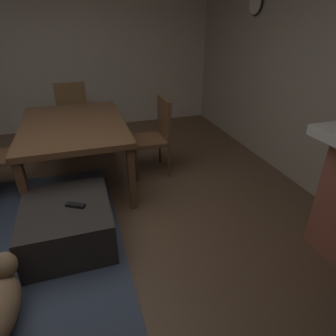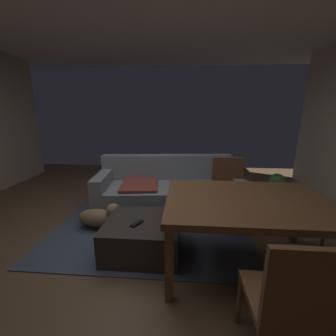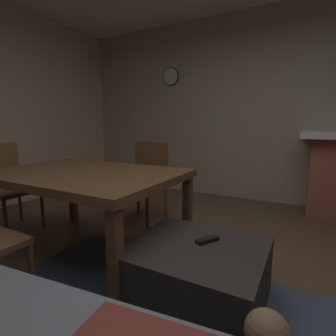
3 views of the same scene
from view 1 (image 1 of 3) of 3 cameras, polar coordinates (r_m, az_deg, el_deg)
name	(u,v)px [view 1 (image 1 of 3)]	position (r m, az deg, el deg)	size (l,w,h in m)	color
floor	(56,252)	(2.72, -21.25, -15.19)	(7.80, 7.80, 0.00)	brown
wall_right_window_side	(46,45)	(5.31, -23.05, 21.43)	(0.12, 5.96, 2.75)	beige
area_rug	(1,255)	(2.87, -30.19, -14.64)	(2.60, 2.00, 0.01)	#3D475B
ottoman_coffee_table	(68,224)	(2.66, -19.12, -10.44)	(0.81, 0.72, 0.38)	#2D2826
tv_remote	(75,205)	(2.50, -17.86, -7.03)	(0.05, 0.16, 0.02)	black
dining_table	(74,129)	(3.39, -18.15, 7.38)	(1.58, 1.10, 0.74)	brown
dining_chair_south	(156,132)	(3.55, -2.45, 7.13)	(0.44, 0.44, 0.93)	brown
dining_chair_east	(73,112)	(4.56, -18.28, 10.48)	(0.44, 0.44, 0.93)	brown
wall_clock	(256,3)	(4.36, 17.00, 28.75)	(0.29, 0.03, 0.29)	silver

